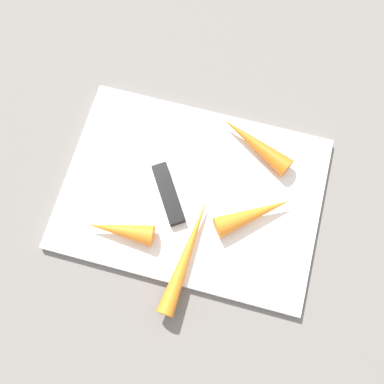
{
  "coord_description": "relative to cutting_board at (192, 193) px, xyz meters",
  "views": [
    {
      "loc": [
        0.05,
        -0.2,
        0.64
      ],
      "look_at": [
        0.0,
        0.0,
        0.01
      ],
      "focal_mm": 44.06,
      "sensor_mm": 36.0,
      "label": 1
    }
  ],
  "objects": [
    {
      "name": "knife",
      "position": [
        -0.04,
        -0.0,
        0.01
      ],
      "size": [
        0.13,
        0.18,
        0.01
      ],
      "rotation": [
        0.0,
        0.0,
        2.15
      ],
      "color": "#B7B7BC",
      "rests_on": "cutting_board"
    },
    {
      "name": "carrot_longest",
      "position": [
        0.02,
        -0.09,
        0.02
      ],
      "size": [
        0.04,
        0.17,
        0.02
      ],
      "primitive_type": "cone",
      "rotation": [
        0.0,
        1.57,
        1.48
      ],
      "color": "orange",
      "rests_on": "cutting_board"
    },
    {
      "name": "ground_plane",
      "position": [
        0.0,
        0.0,
        -0.01
      ],
      "size": [
        1.4,
        1.4,
        0.0
      ],
      "primitive_type": "plane",
      "color": "slate"
    },
    {
      "name": "cutting_board",
      "position": [
        0.0,
        0.0,
        0.0
      ],
      "size": [
        0.36,
        0.26,
        0.01
      ],
      "primitive_type": "cube",
      "color": "white",
      "rests_on": "ground_plane"
    },
    {
      "name": "carrot_shortest",
      "position": [
        -0.08,
        -0.08,
        0.02
      ],
      "size": [
        0.09,
        0.04,
        0.03
      ],
      "primitive_type": "cone",
      "rotation": [
        0.0,
        1.57,
        3.22
      ],
      "color": "orange",
      "rests_on": "cutting_board"
    },
    {
      "name": "carrot_long",
      "position": [
        0.07,
        0.09,
        0.02
      ],
      "size": [
        0.12,
        0.08,
        0.03
      ],
      "primitive_type": "cone",
      "rotation": [
        0.0,
        1.57,
        2.69
      ],
      "color": "orange",
      "rests_on": "cutting_board"
    },
    {
      "name": "carrot_short",
      "position": [
        0.09,
        -0.01,
        0.02
      ],
      "size": [
        0.11,
        0.09,
        0.03
      ],
      "primitive_type": "cone",
      "rotation": [
        0.0,
        1.57,
        0.62
      ],
      "color": "orange",
      "rests_on": "cutting_board"
    }
  ]
}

